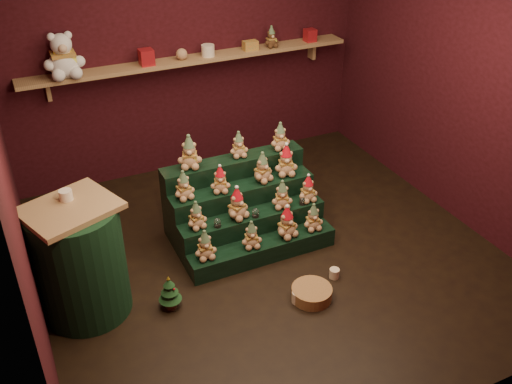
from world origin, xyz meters
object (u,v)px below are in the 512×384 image
white_bear (62,49)px  riser_tier_front (263,250)px  side_table (80,261)px  snow_globe_c (302,201)px  snow_globe_a (217,223)px  mug_left (298,297)px  brown_bear (271,37)px  mug_right (334,273)px  snow_globe_b (255,213)px  mini_christmas_tree (170,292)px  wicker_basket (312,293)px

white_bear → riser_tier_front: bearing=-55.4°
side_table → white_bear: 2.18m
snow_globe_c → white_bear: 2.70m
riser_tier_front → snow_globe_a: bearing=156.6°
riser_tier_front → mug_left: bearing=-89.1°
side_table → brown_bear: (2.56, 1.85, 0.94)m
mug_right → brown_bear: brown_bear is taller
snow_globe_b → brown_bear: (0.99, 1.70, 1.03)m
mug_left → snow_globe_b: bearing=90.6°
white_bear → snow_globe_b: bearing=-53.0°
mini_christmas_tree → snow_globe_c: bearing=16.2°
mini_christmas_tree → wicker_basket: size_ratio=0.95×
mug_right → white_bear: 3.29m
snow_globe_c → side_table: (-2.06, -0.15, 0.09)m
snow_globe_b → snow_globe_c: bearing=-0.0°
snow_globe_b → wicker_basket: (0.13, -0.82, -0.35)m
wicker_basket → mug_left: bearing=176.7°
side_table → mug_right: (2.02, -0.52, -0.45)m
mini_christmas_tree → mug_right: (1.41, -0.25, -0.11)m
mug_left → white_bear: white_bear is taller
snow_globe_b → side_table: (-1.57, -0.15, 0.09)m
mug_left → brown_bear: (0.98, 2.51, 1.38)m
mug_right → wicker_basket: 0.35m
mug_left → snow_globe_c: bearing=59.6°
side_table → mini_christmas_tree: bearing=-45.1°
snow_globe_a → side_table: side_table is taller
snow_globe_a → mug_left: size_ratio=0.83×
snow_globe_b → mini_christmas_tree: bearing=-156.4°
snow_globe_a → riser_tier_front: bearing=-23.4°
white_bear → snow_globe_a: bearing=-62.1°
snow_globe_b → brown_bear: brown_bear is taller
snow_globe_b → wicker_basket: 0.90m
snow_globe_b → side_table: size_ratio=0.09×
riser_tier_front → brown_bear: bearing=62.0°
snow_globe_b → mug_left: (0.01, -0.81, -0.35)m
wicker_basket → mug_right: bearing=25.3°
snow_globe_a → mug_right: bearing=-39.3°
mug_right → mini_christmas_tree: bearing=170.0°
riser_tier_front → mug_left: size_ratio=13.48×
mug_left → brown_bear: 3.03m
white_bear → brown_bear: white_bear is taller
side_table → mug_left: (1.58, -0.66, -0.44)m
riser_tier_front → brown_bear: 2.50m
side_table → brown_bear: size_ratio=4.35×
snow_globe_b → snow_globe_c: size_ratio=1.15×
wicker_basket → riser_tier_front: bearing=101.6°
white_bear → brown_bear: size_ratio=2.39×
riser_tier_front → snow_globe_c: snow_globe_c is taller
snow_globe_c → mug_right: size_ratio=0.86×
wicker_basket → white_bear: (-1.37, 2.52, 1.54)m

